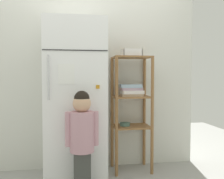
% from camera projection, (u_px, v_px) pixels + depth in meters
% --- Properties ---
extents(ground_plane, '(6.00, 6.00, 0.00)m').
position_uv_depth(ground_plane, '(90.00, 176.00, 2.85)').
color(ground_plane, '#999993').
extents(kitchen_wall_back, '(2.69, 0.03, 2.22)m').
position_uv_depth(kitchen_wall_back, '(88.00, 77.00, 3.13)').
color(kitchen_wall_back, silver).
rests_on(kitchen_wall_back, ground).
extents(refrigerator, '(0.65, 0.60, 1.72)m').
position_uv_depth(refrigerator, '(75.00, 100.00, 2.81)').
color(refrigerator, white).
rests_on(refrigerator, ground).
extents(child_standing, '(0.32, 0.23, 0.98)m').
position_uv_depth(child_standing, '(82.00, 131.00, 2.42)').
color(child_standing, '#444641').
rests_on(child_standing, ground).
extents(pantry_shelf_unit, '(0.45, 0.35, 1.35)m').
position_uv_depth(pantry_shelf_unit, '(131.00, 100.00, 3.01)').
color(pantry_shelf_unit, olive).
rests_on(pantry_shelf_unit, ground).
extents(fruit_bin, '(0.22, 0.17, 0.09)m').
position_uv_depth(fruit_bin, '(131.00, 53.00, 2.98)').
color(fruit_bin, white).
rests_on(fruit_bin, pantry_shelf_unit).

